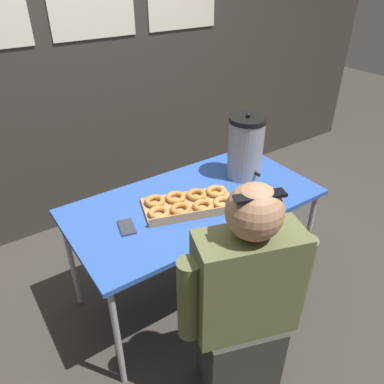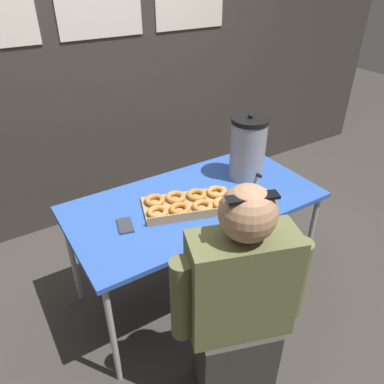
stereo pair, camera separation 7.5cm
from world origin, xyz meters
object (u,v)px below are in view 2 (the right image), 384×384
at_px(donut_box, 189,203).
at_px(person_seated, 239,308).
at_px(cell_phone, 125,225).
at_px(coffee_urn, 248,148).

distance_m(donut_box, person_seated, 0.65).
relative_size(cell_phone, person_seated, 0.12).
xyz_separation_m(coffee_urn, person_seated, (-0.61, -0.72, -0.35)).
height_order(coffee_urn, cell_phone, coffee_urn).
height_order(donut_box, cell_phone, donut_box).
xyz_separation_m(donut_box, person_seated, (-0.12, -0.62, -0.17)).
relative_size(donut_box, person_seated, 0.47).
bearing_deg(cell_phone, coffee_urn, 19.47).
distance_m(cell_phone, person_seated, 0.71).
bearing_deg(coffee_urn, cell_phone, -174.93).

